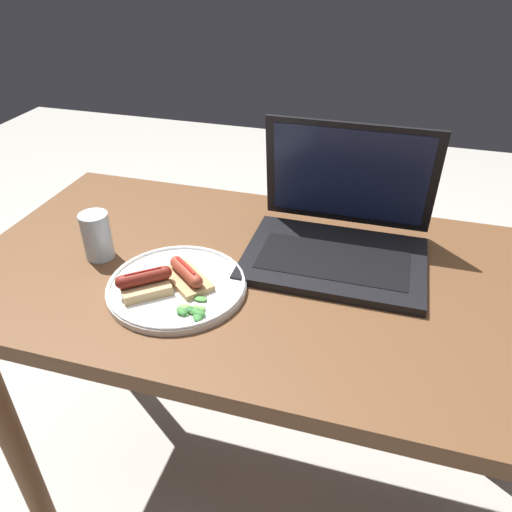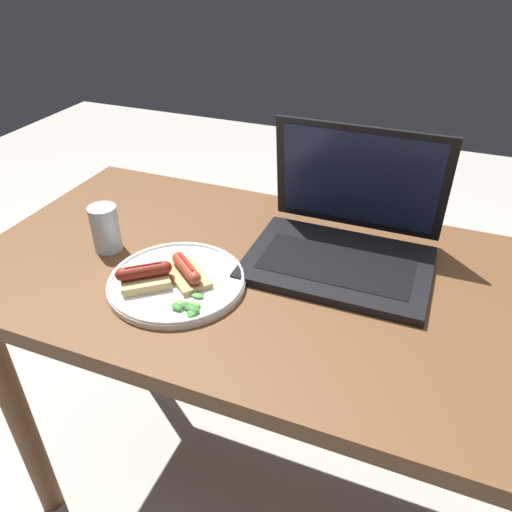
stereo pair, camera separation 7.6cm
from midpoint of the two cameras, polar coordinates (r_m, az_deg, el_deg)
ground_plane at (r=1.60m, az=4.02°, el=-25.66°), size 6.00×6.00×0.00m
desk at (r=1.08m, az=5.40°, el=-7.08°), size 1.34×0.67×0.78m
laptop at (r=1.06m, az=12.05°, el=1.87°), size 0.37×0.29×0.26m
plate at (r=0.99m, az=-6.85°, el=-2.93°), size 0.27×0.27×0.02m
sausage_toast_left at (r=0.98m, az=-5.74°, el=-1.85°), size 0.13×0.12×0.04m
sausage_toast_middle at (r=0.97m, az=-10.44°, el=-2.36°), size 0.11×0.11×0.05m
salad_pile at (r=0.91m, az=-5.50°, el=-5.79°), size 0.06×0.07×0.01m
drinking_glass at (r=1.11m, az=-14.97°, el=3.02°), size 0.06×0.06×0.10m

